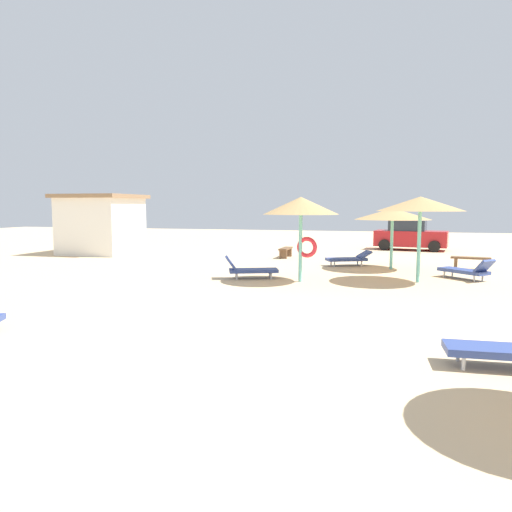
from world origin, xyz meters
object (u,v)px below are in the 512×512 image
parasol_4 (393,214)px  beach_cabana (102,224)px  parasol_0 (420,204)px  bench_0 (286,251)px  bench_1 (471,261)px  parked_car (410,236)px  lounger_0 (467,270)px  lounger_4 (349,259)px  parasol_3 (301,207)px  lounger_3 (250,269)px  lounger_2 (512,350)px

parasol_4 → beach_cabana: bearing=170.3°
parasol_0 → bench_0: parasol_0 is taller
bench_1 → parked_car: 8.47m
beach_cabana → lounger_0: bearing=-15.1°
parasol_0 → lounger_0: (1.67, 1.12, -2.27)m
parasol_4 → lounger_4: (-1.71, 0.66, -1.91)m
lounger_4 → parasol_4: bearing=-21.0°
parasol_4 → lounger_4: bearing=159.0°
bench_1 → beach_cabana: (-18.09, 1.68, 1.26)m
parasol_0 → parasol_3: bearing=-167.1°
parasol_3 → lounger_3: 2.87m
bench_1 → beach_cabana: beach_cabana is taller
beach_cabana → bench_0: bearing=3.3°
lounger_3 → lounger_0: bearing=13.6°
lounger_0 → lounger_2: (-0.80, -9.63, -0.01)m
parasol_0 → parasol_4: bearing=104.2°
parasol_0 → lounger_3: 6.13m
lounger_4 → bench_0: 4.12m
bench_0 → parked_car: parked_car is taller
lounger_3 → parked_car: parked_car is taller
lounger_0 → lounger_3: size_ratio=0.91×
parked_car → parasol_3: bearing=-107.3°
parasol_4 → lounger_3: bearing=-140.8°
parasol_0 → parked_car: parasol_0 is taller
lounger_0 → beach_cabana: (-17.48, 4.72, 1.28)m
parked_car → parasol_4: bearing=-97.1°
parasol_3 → parked_car: bearing=72.7°
parasol_4 → bench_0: 6.19m
bench_1 → beach_cabana: size_ratio=0.40×
bench_0 → beach_cabana: beach_cabana is taller
parasol_0 → lounger_2: 8.85m
parked_car → beach_cabana: size_ratio=1.09×
lounger_2 → lounger_4: (-3.41, 12.44, 0.00)m
parasol_0 → parasol_3: 3.91m
lounger_4 → beach_cabana: size_ratio=0.52×
parasol_4 → beach_cabana: (-14.98, 2.57, -0.62)m
parasol_3 → beach_cabana: bearing=150.8°
lounger_2 → bench_1: (1.40, 12.67, 0.04)m
parasol_3 → lounger_2: parasol_3 is taller
parasol_0 → lounger_3: bearing=-173.4°
parasol_0 → parked_car: bearing=88.6°
parasol_4 → parked_car: 9.28m
lounger_3 → bench_0: 7.07m
parasol_3 → lounger_0: 6.23m
lounger_2 → bench_0: bearing=114.2°
lounger_4 → bench_1: size_ratio=1.30×
lounger_0 → lounger_2: bearing=-94.8°
lounger_2 → beach_cabana: 22.04m
parasol_3 → beach_cabana: 13.78m
parked_car → beach_cabana: bearing=-157.9°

